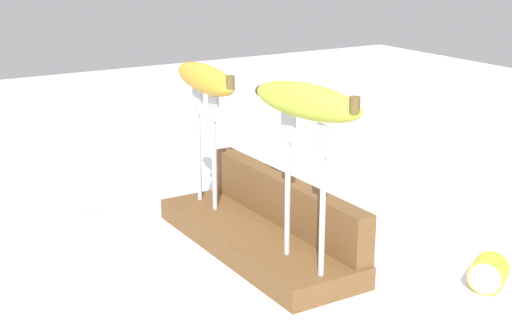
# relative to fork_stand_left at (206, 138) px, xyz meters

# --- Properties ---
(ground_plane) EXTENTS (3.00, 3.00, 0.00)m
(ground_plane) POSITION_rel_fork_stand_left_xyz_m (0.13, 0.01, -0.13)
(ground_plane) COLOR silver
(wooden_board) EXTENTS (0.36, 0.12, 0.03)m
(wooden_board) POSITION_rel_fork_stand_left_xyz_m (0.13, 0.01, -0.12)
(wooden_board) COLOR brown
(wooden_board) RESTS_ON ground
(board_backstop) EXTENTS (0.36, 0.03, 0.07)m
(board_backstop) POSITION_rel_fork_stand_left_xyz_m (0.13, 0.06, -0.07)
(board_backstop) COLOR brown
(board_backstop) RESTS_ON wooden_board
(fork_stand_left) EXTENTS (0.07, 0.01, 0.17)m
(fork_stand_left) POSITION_rel_fork_stand_left_xyz_m (0.00, 0.00, 0.00)
(fork_stand_left) COLOR #B2B2B7
(fork_stand_left) RESTS_ON wooden_board
(fork_stand_right) EXTENTS (0.10, 0.01, 0.18)m
(fork_stand_right) POSITION_rel_fork_stand_left_xyz_m (0.25, -0.00, 0.01)
(fork_stand_right) COLOR #B2B2B7
(fork_stand_right) RESTS_ON wooden_board
(banana_raised_left) EXTENTS (0.19, 0.05, 0.04)m
(banana_raised_left) POSITION_rel_fork_stand_left_xyz_m (-0.00, 0.00, 0.09)
(banana_raised_left) COLOR gold
(banana_raised_left) RESTS_ON fork_stand_left
(banana_raised_right) EXTENTS (0.17, 0.07, 0.04)m
(banana_raised_right) POSITION_rel_fork_stand_left_xyz_m (0.25, -0.00, 0.10)
(banana_raised_right) COLOR #B2C138
(banana_raised_right) RESTS_ON fork_stand_right
(fork_fallen_near) EXTENTS (0.06, 0.17, 0.01)m
(fork_fallen_near) POSITION_rel_fork_stand_left_xyz_m (-0.15, -0.18, -0.13)
(fork_fallen_near) COLOR #B2B2B7
(fork_fallen_near) RESTS_ON ground
(banana_chunk_near) EXTENTS (0.06, 0.05, 0.04)m
(banana_chunk_near) POSITION_rel_fork_stand_left_xyz_m (0.38, 0.19, -0.11)
(banana_chunk_near) COLOR yellow
(banana_chunk_near) RESTS_ON ground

